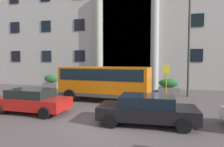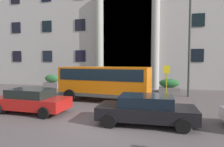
{
  "view_description": "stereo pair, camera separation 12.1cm",
  "coord_description": "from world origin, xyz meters",
  "px_view_note": "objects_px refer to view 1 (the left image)",
  "views": [
    {
      "loc": [
        2.22,
        -8.79,
        2.99
      ],
      "look_at": [
        -0.77,
        4.97,
        2.08
      ],
      "focal_mm": 31.99,
      "sensor_mm": 36.0,
      "label": 1
    },
    {
      "loc": [
        2.34,
        -8.77,
        2.99
      ],
      "look_at": [
        -0.77,
        4.97,
        2.08
      ],
      "focal_mm": 31.99,
      "sensor_mm": 36.0,
      "label": 2
    }
  ],
  "objects_px": {
    "hedge_planter_far_east": "(85,84)",
    "hedge_planter_east": "(51,82)",
    "orange_minibus": "(105,80)",
    "hedge_planter_west": "(169,86)",
    "parked_coupe_end": "(147,109)",
    "white_taxi_kerbside": "(31,100)",
    "motorcycle_near_kerb": "(33,99)",
    "bus_stop_sign": "(166,78)",
    "lamppost_plaza_centre": "(189,35)"
  },
  "relations": [
    {
      "from": "white_taxi_kerbside",
      "to": "lamppost_plaza_centre",
      "type": "xyz_separation_m",
      "value": [
        9.63,
        7.39,
        4.36
      ]
    },
    {
      "from": "orange_minibus",
      "to": "parked_coupe_end",
      "type": "distance_m",
      "value": 5.94
    },
    {
      "from": "orange_minibus",
      "to": "hedge_planter_west",
      "type": "xyz_separation_m",
      "value": [
        4.9,
        5.27,
        -0.91
      ]
    },
    {
      "from": "orange_minibus",
      "to": "hedge_planter_west",
      "type": "distance_m",
      "value": 7.26
    },
    {
      "from": "motorcycle_near_kerb",
      "to": "lamppost_plaza_centre",
      "type": "height_order",
      "value": "lamppost_plaza_centre"
    },
    {
      "from": "hedge_planter_east",
      "to": "lamppost_plaza_centre",
      "type": "relative_size",
      "value": 0.19
    },
    {
      "from": "hedge_planter_east",
      "to": "hedge_planter_far_east",
      "type": "relative_size",
      "value": 1.05
    },
    {
      "from": "hedge_planter_east",
      "to": "motorcycle_near_kerb",
      "type": "bearing_deg",
      "value": -69.02
    },
    {
      "from": "parked_coupe_end",
      "to": "white_taxi_kerbside",
      "type": "xyz_separation_m",
      "value": [
        -6.59,
        0.66,
        0.01
      ]
    },
    {
      "from": "hedge_planter_west",
      "to": "motorcycle_near_kerb",
      "type": "height_order",
      "value": "hedge_planter_west"
    },
    {
      "from": "orange_minibus",
      "to": "parked_coupe_end",
      "type": "bearing_deg",
      "value": -49.43
    },
    {
      "from": "bus_stop_sign",
      "to": "hedge_planter_far_east",
      "type": "distance_m",
      "value": 8.42
    },
    {
      "from": "hedge_planter_east",
      "to": "parked_coupe_end",
      "type": "relative_size",
      "value": 0.37
    },
    {
      "from": "hedge_planter_far_east",
      "to": "white_taxi_kerbside",
      "type": "bearing_deg",
      "value": -90.2
    },
    {
      "from": "hedge_planter_far_east",
      "to": "motorcycle_near_kerb",
      "type": "relative_size",
      "value": 0.76
    },
    {
      "from": "lamppost_plaza_centre",
      "to": "parked_coupe_end",
      "type": "bearing_deg",
      "value": -110.68
    },
    {
      "from": "hedge_planter_east",
      "to": "hedge_planter_far_east",
      "type": "bearing_deg",
      "value": -7.55
    },
    {
      "from": "parked_coupe_end",
      "to": "hedge_planter_far_east",
      "type": "bearing_deg",
      "value": 124.1
    },
    {
      "from": "parked_coupe_end",
      "to": "white_taxi_kerbside",
      "type": "bearing_deg",
      "value": 174.04
    },
    {
      "from": "motorcycle_near_kerb",
      "to": "hedge_planter_far_east",
      "type": "bearing_deg",
      "value": 74.42
    },
    {
      "from": "hedge_planter_far_east",
      "to": "parked_coupe_end",
      "type": "relative_size",
      "value": 0.35
    },
    {
      "from": "hedge_planter_east",
      "to": "parked_coupe_end",
      "type": "distance_m",
      "value": 14.71
    },
    {
      "from": "orange_minibus",
      "to": "hedge_planter_far_east",
      "type": "height_order",
      "value": "orange_minibus"
    },
    {
      "from": "lamppost_plaza_centre",
      "to": "bus_stop_sign",
      "type": "bearing_deg",
      "value": -140.14
    },
    {
      "from": "parked_coupe_end",
      "to": "lamppost_plaza_centre",
      "type": "distance_m",
      "value": 9.66
    },
    {
      "from": "hedge_planter_west",
      "to": "parked_coupe_end",
      "type": "relative_size",
      "value": 0.42
    },
    {
      "from": "orange_minibus",
      "to": "hedge_planter_west",
      "type": "height_order",
      "value": "orange_minibus"
    },
    {
      "from": "hedge_planter_far_east",
      "to": "hedge_planter_east",
      "type": "bearing_deg",
      "value": 172.45
    },
    {
      "from": "motorcycle_near_kerb",
      "to": "orange_minibus",
      "type": "bearing_deg",
      "value": 22.82
    },
    {
      "from": "white_taxi_kerbside",
      "to": "hedge_planter_east",
      "type": "bearing_deg",
      "value": 116.71
    },
    {
      "from": "hedge_planter_east",
      "to": "parked_coupe_end",
      "type": "height_order",
      "value": "hedge_planter_east"
    },
    {
      "from": "orange_minibus",
      "to": "lamppost_plaza_centre",
      "type": "height_order",
      "value": "lamppost_plaza_centre"
    },
    {
      "from": "bus_stop_sign",
      "to": "lamppost_plaza_centre",
      "type": "bearing_deg",
      "value": 39.86
    },
    {
      "from": "motorcycle_near_kerb",
      "to": "hedge_planter_west",
      "type": "bearing_deg",
      "value": 32.97
    },
    {
      "from": "hedge_planter_east",
      "to": "lamppost_plaza_centre",
      "type": "xyz_separation_m",
      "value": [
        13.68,
        -2.1,
        4.35
      ]
    },
    {
      "from": "hedge_planter_east",
      "to": "white_taxi_kerbside",
      "type": "xyz_separation_m",
      "value": [
        4.05,
        -9.49,
        -0.01
      ]
    },
    {
      "from": "hedge_planter_west",
      "to": "motorcycle_near_kerb",
      "type": "bearing_deg",
      "value": -140.01
    },
    {
      "from": "hedge_planter_far_east",
      "to": "hedge_planter_west",
      "type": "bearing_deg",
      "value": 3.76
    },
    {
      "from": "hedge_planter_west",
      "to": "bus_stop_sign",
      "type": "bearing_deg",
      "value": -96.58
    },
    {
      "from": "hedge_planter_east",
      "to": "white_taxi_kerbside",
      "type": "relative_size",
      "value": 0.37
    },
    {
      "from": "hedge_planter_far_east",
      "to": "lamppost_plaza_centre",
      "type": "xyz_separation_m",
      "value": [
        9.6,
        -1.56,
        4.46
      ]
    },
    {
      "from": "bus_stop_sign",
      "to": "lamppost_plaza_centre",
      "type": "xyz_separation_m",
      "value": [
        1.84,
        1.53,
        3.45
      ]
    },
    {
      "from": "bus_stop_sign",
      "to": "white_taxi_kerbside",
      "type": "distance_m",
      "value": 9.8
    },
    {
      "from": "hedge_planter_west",
      "to": "parked_coupe_end",
      "type": "distance_m",
      "value": 10.28
    },
    {
      "from": "orange_minibus",
      "to": "lamppost_plaza_centre",
      "type": "relative_size",
      "value": 0.77
    },
    {
      "from": "hedge_planter_west",
      "to": "hedge_planter_east",
      "type": "xyz_separation_m",
      "value": [
        -12.26,
        0.0,
        0.11
      ]
    },
    {
      "from": "bus_stop_sign",
      "to": "motorcycle_near_kerb",
      "type": "distance_m",
      "value": 9.85
    },
    {
      "from": "orange_minibus",
      "to": "motorcycle_near_kerb",
      "type": "xyz_separation_m",
      "value": [
        -4.37,
        -2.51,
        -1.07
      ]
    },
    {
      "from": "white_taxi_kerbside",
      "to": "hedge_planter_far_east",
      "type": "bearing_deg",
      "value": 93.43
    },
    {
      "from": "bus_stop_sign",
      "to": "lamppost_plaza_centre",
      "type": "distance_m",
      "value": 4.2
    }
  ]
}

